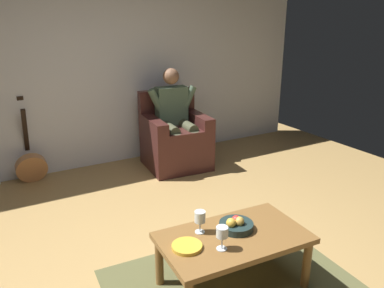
{
  "coord_description": "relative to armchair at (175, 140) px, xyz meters",
  "views": [
    {
      "loc": [
        1.19,
        1.99,
        1.84
      ],
      "look_at": [
        -0.42,
        -0.86,
        0.75
      ],
      "focal_mm": 35.6,
      "sensor_mm": 36.0,
      "label": 1
    }
  ],
  "objects": [
    {
      "name": "rug",
      "position": [
        0.71,
        2.29,
        -0.34
      ],
      "size": [
        1.79,
        1.28,
        0.01
      ],
      "primitive_type": "cube",
      "rotation": [
        0.0,
        0.0,
        -0.06
      ],
      "color": "brown",
      "rests_on": "ground"
    },
    {
      "name": "decorative_dish",
      "position": [
        1.07,
        2.26,
        0.07
      ],
      "size": [
        0.2,
        0.2,
        0.02
      ],
      "primitive_type": "cylinder",
      "color": "gold",
      "rests_on": "coffee_table"
    },
    {
      "name": "person_seated",
      "position": [
        0.0,
        0.03,
        0.33
      ],
      "size": [
        0.65,
        0.6,
        1.24
      ],
      "rotation": [
        0.0,
        0.0,
        -0.08
      ],
      "color": "#4C634C",
      "rests_on": "ground"
    },
    {
      "name": "guitar",
      "position": [
        1.69,
        -0.36,
        -0.13
      ],
      "size": [
        0.35,
        0.33,
        1.0
      ],
      "color": "#BB7B49",
      "rests_on": "ground"
    },
    {
      "name": "coffee_table",
      "position": [
        0.71,
        2.29,
        0.01
      ],
      "size": [
        1.05,
        0.64,
        0.41
      ],
      "rotation": [
        0.0,
        0.0,
        -0.06
      ],
      "color": "brown",
      "rests_on": "ground"
    },
    {
      "name": "wine_glass_far",
      "position": [
        0.87,
        2.38,
        0.18
      ],
      "size": [
        0.08,
        0.08,
        0.16
      ],
      "color": "silver",
      "rests_on": "coffee_table"
    },
    {
      "name": "wall_back",
      "position": [
        0.9,
        -0.56,
        0.98
      ],
      "size": [
        6.24,
        0.06,
        2.66
      ],
      "primitive_type": "cube",
      "color": "silver",
      "rests_on": "ground"
    },
    {
      "name": "wine_glass_near",
      "position": [
        0.89,
        2.14,
        0.17
      ],
      "size": [
        0.08,
        0.08,
        0.16
      ],
      "color": "silver",
      "rests_on": "coffee_table"
    },
    {
      "name": "ground_plane",
      "position": [
        0.9,
        2.15,
        -0.35
      ],
      "size": [
        7.01,
        7.01,
        0.0
      ],
      "primitive_type": "plane",
      "color": "#A8834D"
    },
    {
      "name": "fruit_bowl",
      "position": [
        0.65,
        2.23,
        0.1
      ],
      "size": [
        0.24,
        0.24,
        0.11
      ],
      "color": "#1C2D2C",
      "rests_on": "coffee_table"
    },
    {
      "name": "armchair",
      "position": [
        0.0,
        0.0,
        0.0
      ],
      "size": [
        0.8,
        0.79,
        0.95
      ],
      "rotation": [
        0.0,
        0.0,
        -0.08
      ],
      "color": "#421F1C",
      "rests_on": "ground"
    }
  ]
}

